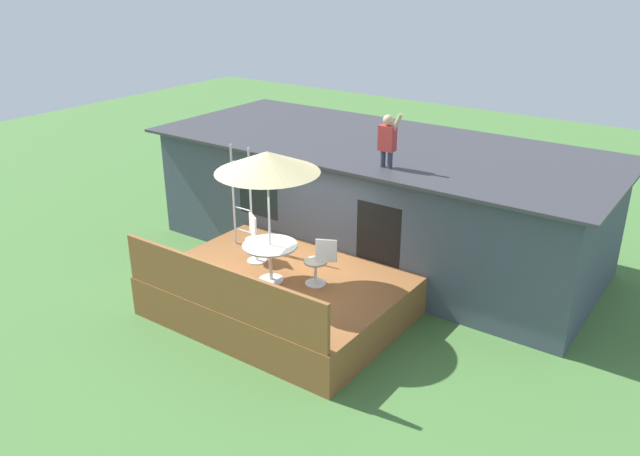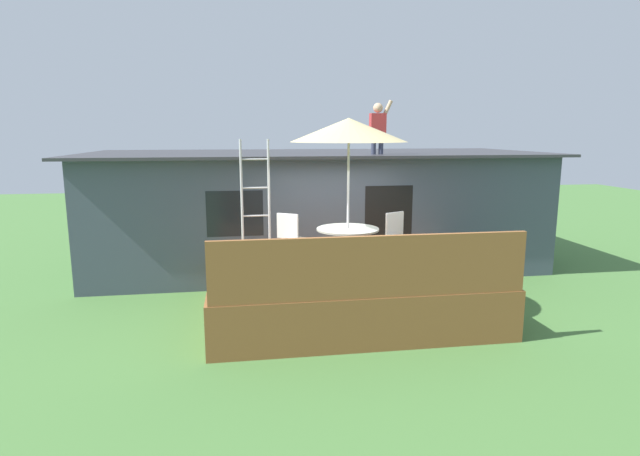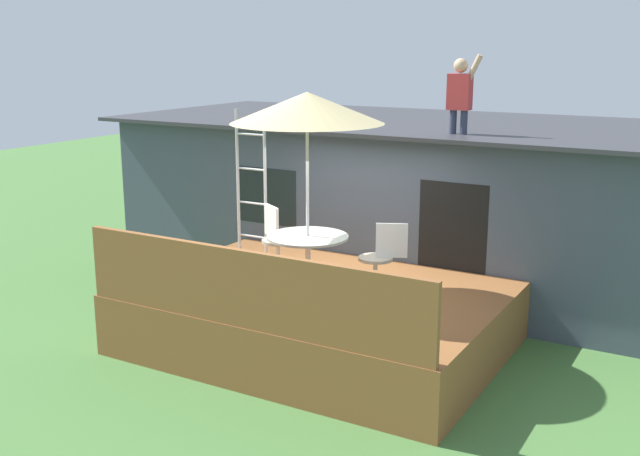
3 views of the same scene
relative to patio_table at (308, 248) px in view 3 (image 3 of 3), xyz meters
name	(u,v)px [view 3 (image 3 of 3)]	position (x,y,z in m)	size (l,w,h in m)	color
ground_plane	(321,344)	(0.05, 0.25, -1.39)	(40.00, 40.00, 0.00)	#477538
house	(426,200)	(0.05, 3.85, -0.05)	(10.50, 4.50, 2.66)	#424C5B
deck	(321,316)	(0.05, 0.25, -0.99)	(4.66, 3.46, 0.80)	brown
deck_railing	(246,289)	(0.05, -1.43, -0.14)	(4.56, 0.08, 0.90)	brown
patio_table	(308,248)	(0.00, 0.00, 0.00)	(1.04, 1.04, 0.74)	silver
patio_umbrella	(307,108)	(0.00, 0.00, 1.76)	(1.90, 1.90, 2.54)	silver
step_ladder	(251,186)	(-1.48, 0.90, 0.51)	(0.52, 0.04, 2.20)	silver
person_figure	(460,91)	(1.12, 2.31, 1.88)	(0.47, 0.20, 1.11)	#33384C
patio_chair_left	(276,240)	(-0.84, 0.54, -0.13)	(0.57, 0.45, 0.92)	silver
patio_chair_right	(381,259)	(0.84, 0.41, -0.13)	(0.59, 0.44, 0.92)	silver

